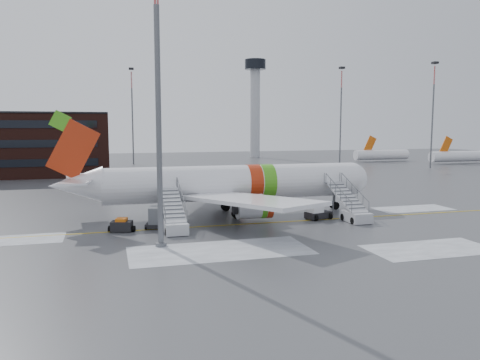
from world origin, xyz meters
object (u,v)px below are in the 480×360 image
object	(u,v)px
airstair_fwd	(352,210)
airliner	(227,184)
uld_container	(159,218)
light_mast_near	(158,91)
airstair_aft	(174,220)
baggage_tractor	(122,226)
pushback_tug	(317,213)

from	to	relation	value
airstair_fwd	airliner	bearing A→B (deg)	150.63
uld_container	light_mast_near	xyz separation A→B (m)	(-0.60, -6.83, 11.36)
uld_container	airstair_aft	bearing A→B (deg)	-54.48
airstair_aft	uld_container	world-z (taller)	airstair_aft
light_mast_near	baggage_tractor	bearing A→B (deg)	114.74
airliner	baggage_tractor	distance (m)	12.86
airstair_fwd	uld_container	bearing A→B (deg)	175.18
airstair_aft	airstair_fwd	bearing A→B (deg)	0.00
airstair_fwd	baggage_tractor	bearing A→B (deg)	177.37
light_mast_near	airstair_fwd	bearing A→B (deg)	14.57
airliner	pushback_tug	world-z (taller)	airliner
airliner	airstair_aft	distance (m)	9.59
airliner	uld_container	world-z (taller)	airliner
airstair_aft	baggage_tractor	bearing A→B (deg)	167.25
airliner	airstair_fwd	xyz separation A→B (m)	(11.61, -6.54, -2.35)
airstair_fwd	baggage_tractor	distance (m)	22.91
airstair_aft	light_mast_near	xyz separation A→B (m)	(-1.77, -5.20, 11.24)
airstair_fwd	airstair_aft	distance (m)	18.23
airstair_fwd	pushback_tug	size ratio (longest dim) A/B	2.61
airstair_fwd	pushback_tug	distance (m)	3.57
baggage_tractor	pushback_tug	bearing A→B (deg)	1.56
airstair_fwd	light_mast_near	size ratio (longest dim) A/B	0.33
baggage_tractor	light_mast_near	xyz separation A→B (m)	(2.88, -6.25, 11.77)
pushback_tug	airliner	bearing A→B (deg)	149.63
airstair_aft	uld_container	size ratio (longest dim) A/B	2.68
airstair_aft	baggage_tractor	size ratio (longest dim) A/B	3.03
uld_container	light_mast_near	bearing A→B (deg)	-95.05
airliner	uld_container	xyz separation A→B (m)	(-7.78, -4.90, -2.47)
uld_container	light_mast_near	distance (m)	13.27
airliner	light_mast_near	distance (m)	16.94
uld_container	baggage_tractor	size ratio (longest dim) A/B	1.13
uld_container	airliner	bearing A→B (deg)	32.20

